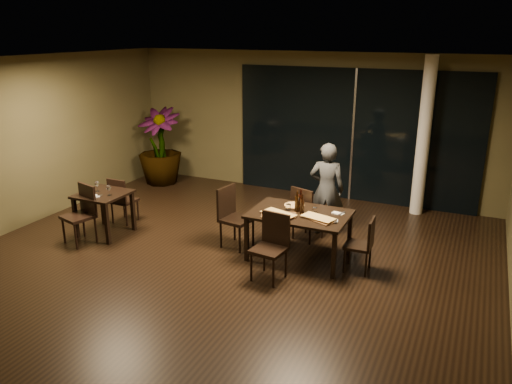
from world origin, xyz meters
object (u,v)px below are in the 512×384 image
object	(u,v)px
bottle_b	(302,204)
bottle_c	(301,200)
chair_main_left	(232,214)
diner	(327,189)
chair_main_far	(305,211)
chair_side_near	(82,211)
bottle_a	(297,201)
side_table	(103,200)
chair_main_right	(364,242)
main_table	(299,217)
chair_main_near	(272,243)
chair_side_far	(121,198)
potted_plant	(160,146)

from	to	relation	value
bottle_b	bottle_c	distance (m)	0.12
chair_main_left	bottle_b	size ratio (longest dim) A/B	3.31
chair_main_left	diner	distance (m)	1.70
chair_main_far	chair_side_near	bearing A→B (deg)	43.48
chair_main_far	bottle_c	size ratio (longest dim) A/B	2.78
chair_side_near	chair_main_far	bearing A→B (deg)	40.89
bottle_a	bottle_c	xyz separation A→B (m)	(0.04, 0.06, 0.01)
side_table	chair_main_right	world-z (taller)	chair_main_right
main_table	chair_side_near	bearing A→B (deg)	-165.57
bottle_b	diner	bearing A→B (deg)	87.77
chair_main_near	chair_main_left	xyz separation A→B (m)	(-1.02, 0.75, 0.03)
chair_main_far	diner	world-z (taller)	diner
main_table	chair_main_far	xyz separation A→B (m)	(-0.14, 0.69, -0.15)
main_table	chair_main_right	xyz separation A→B (m)	(1.01, -0.04, -0.21)
chair_side_near	diner	world-z (taller)	diner
chair_side_near	diner	bearing A→B (deg)	44.97
main_table	chair_side_far	world-z (taller)	chair_side_far
diner	bottle_b	size ratio (longest dim) A/B	5.36
side_table	diner	size ratio (longest dim) A/B	0.49
bottle_c	chair_side_near	bearing A→B (deg)	-163.96
main_table	side_table	xyz separation A→B (m)	(-3.40, -0.50, -0.05)
chair_side_near	bottle_c	xyz separation A→B (m)	(3.48, 1.00, 0.37)
main_table	potted_plant	distance (m)	4.94
chair_side_near	diner	distance (m)	4.13
chair_side_near	bottle_b	world-z (taller)	bottle_b
chair_main_left	chair_side_near	xyz separation A→B (m)	(-2.35, -0.89, -0.01)
bottle_a	bottle_c	bearing A→B (deg)	57.66
diner	potted_plant	world-z (taller)	potted_plant
chair_main_far	potted_plant	bearing A→B (deg)	-4.82
main_table	chair_main_near	size ratio (longest dim) A/B	1.57
chair_side_far	potted_plant	size ratio (longest dim) A/B	0.50
main_table	chair_side_far	xyz separation A→B (m)	(-3.46, 0.03, -0.19)
chair_side_far	bottle_b	bearing A→B (deg)	-179.91
main_table	chair_main_far	world-z (taller)	chair_main_far
chair_main_left	side_table	bearing A→B (deg)	111.75
main_table	chair_main_right	distance (m)	1.04
chair_side_near	potted_plant	size ratio (longest dim) A/B	0.56
chair_main_right	bottle_a	size ratio (longest dim) A/B	2.57
chair_main_far	bottle_b	bearing A→B (deg)	122.47
chair_main_far	potted_plant	xyz separation A→B (m)	(-4.14, 1.75, 0.34)
chair_main_near	chair_side_near	world-z (taller)	chair_side_near
chair_side_near	potted_plant	distance (m)	3.45
side_table	bottle_b	distance (m)	3.49
chair_side_near	main_table	bearing A→B (deg)	29.97
potted_plant	main_table	bearing A→B (deg)	-29.74
side_table	chair_side_far	size ratio (longest dim) A/B	0.93
chair_main_far	main_table	bearing A→B (deg)	119.53
chair_main_far	chair_main_left	size ratio (longest dim) A/B	0.94
chair_main_right	diner	distance (m)	1.53
chair_main_near	diner	bearing A→B (deg)	90.21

